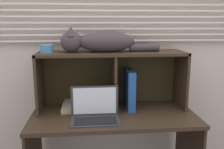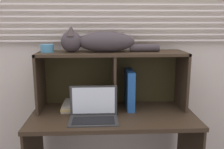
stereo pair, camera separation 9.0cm
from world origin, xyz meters
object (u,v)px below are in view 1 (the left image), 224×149
at_px(small_basket, 47,49).
at_px(binder_upright, 129,89).
at_px(laptop, 95,112).
at_px(cat, 99,42).
at_px(book_stack, 73,106).

bearing_deg(small_basket, binder_upright, 0.00).
height_order(laptop, binder_upright, binder_upright).
distance_m(laptop, small_basket, 0.62).
height_order(binder_upright, small_basket, small_basket).
height_order(cat, laptop, cat).
bearing_deg(book_stack, laptop, -54.89).
xyz_separation_m(laptop, book_stack, (-0.17, 0.24, -0.03)).
distance_m(laptop, binder_upright, 0.39).
height_order(cat, book_stack, cat).
xyz_separation_m(cat, small_basket, (-0.40, 0.00, -0.05)).
bearing_deg(small_basket, cat, 0.00).
bearing_deg(laptop, binder_upright, 39.62).
distance_m(cat, small_basket, 0.40).
bearing_deg(binder_upright, laptop, -140.38).
relative_size(cat, small_basket, 7.56).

